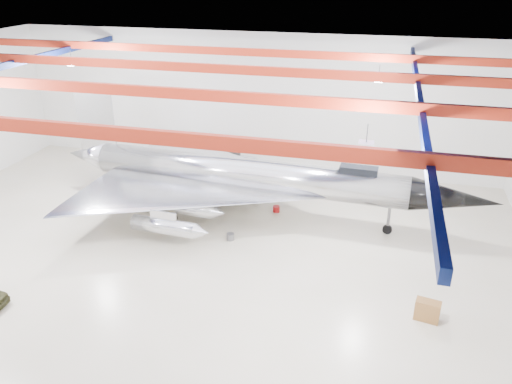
# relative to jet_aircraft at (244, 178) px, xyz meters

# --- Properties ---
(floor) EXTENTS (40.00, 40.00, 0.00)m
(floor) POSITION_rel_jet_aircraft_xyz_m (-1.92, -5.97, -2.65)
(floor) COLOR #B9B193
(floor) RESTS_ON ground
(wall_back) EXTENTS (40.00, 0.00, 40.00)m
(wall_back) POSITION_rel_jet_aircraft_xyz_m (-1.92, 9.03, 2.85)
(wall_back) COLOR silver
(wall_back) RESTS_ON floor
(ceiling) EXTENTS (40.00, 40.00, 0.00)m
(ceiling) POSITION_rel_jet_aircraft_xyz_m (-1.92, -5.97, 8.35)
(ceiling) COLOR #0A0F38
(ceiling) RESTS_ON wall_back
(ceiling_structure) EXTENTS (39.50, 29.50, 1.08)m
(ceiling_structure) POSITION_rel_jet_aircraft_xyz_m (-1.92, -5.97, 7.67)
(ceiling_structure) COLOR maroon
(ceiling_structure) RESTS_ON ceiling
(jet_aircraft) EXTENTS (29.68, 17.65, 8.09)m
(jet_aircraft) POSITION_rel_jet_aircraft_xyz_m (0.00, 0.00, 0.00)
(jet_aircraft) COLOR silver
(jet_aircraft) RESTS_ON floor
(desk) EXTENTS (1.25, 0.79, 1.07)m
(desk) POSITION_rel_jet_aircraft_xyz_m (11.60, -8.69, -2.12)
(desk) COLOR brown
(desk) RESTS_ON floor
(crate_ply) EXTENTS (0.56, 0.50, 0.32)m
(crate_ply) POSITION_rel_jet_aircraft_xyz_m (-4.88, -3.41, -2.49)
(crate_ply) COLOR olive
(crate_ply) RESTS_ON floor
(toolbox_red) EXTENTS (0.51, 0.44, 0.30)m
(toolbox_red) POSITION_rel_jet_aircraft_xyz_m (-4.93, 2.93, -2.50)
(toolbox_red) COLOR maroon
(toolbox_red) RESTS_ON floor
(engine_drum) EXTENTS (0.56, 0.56, 0.43)m
(engine_drum) POSITION_rel_jet_aircraft_xyz_m (0.13, -3.73, -2.44)
(engine_drum) COLOR #59595B
(engine_drum) RESTS_ON floor
(parts_bin) EXTENTS (0.54, 0.43, 0.38)m
(parts_bin) POSITION_rel_jet_aircraft_xyz_m (-0.38, 2.59, -2.47)
(parts_bin) COLOR olive
(parts_bin) RESTS_ON floor
(crate_small) EXTENTS (0.45, 0.37, 0.30)m
(crate_small) POSITION_rel_jet_aircraft_xyz_m (-10.66, 1.29, -2.50)
(crate_small) COLOR #59595B
(crate_small) RESTS_ON floor
(tool_chest) EXTENTS (0.51, 0.51, 0.43)m
(tool_chest) POSITION_rel_jet_aircraft_xyz_m (2.05, 0.79, -2.44)
(tool_chest) COLOR maroon
(tool_chest) RESTS_ON floor
(spares_box) EXTENTS (0.44, 0.44, 0.37)m
(spares_box) POSITION_rel_jet_aircraft_xyz_m (0.28, 1.88, -2.47)
(spares_box) COLOR #59595B
(spares_box) RESTS_ON floor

